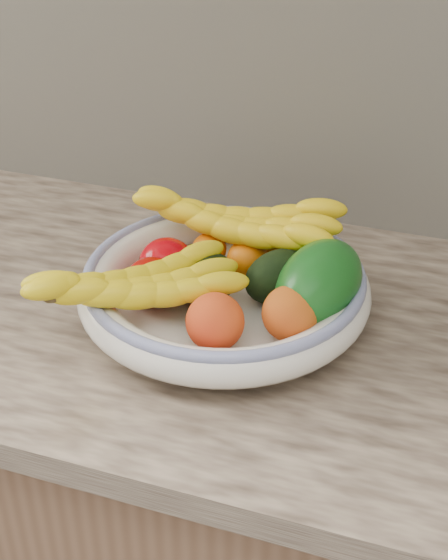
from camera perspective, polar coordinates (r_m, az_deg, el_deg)
kitchen_counter at (r=1.38m, az=0.36°, el=-17.07°), size 2.44×0.66×1.40m
fruit_bowl at (r=1.04m, az=-0.00°, el=-0.53°), size 0.39×0.39×0.08m
clementine_back_left at (r=1.11m, az=-1.08°, el=2.29°), size 0.06×0.06×0.05m
clementine_back_right at (r=1.13m, az=3.05°, el=2.63°), size 0.05×0.05×0.04m
clementine_back_mid at (r=1.09m, az=1.75°, el=1.58°), size 0.07×0.07×0.05m
tomato_left at (r=1.07m, az=-4.21°, el=1.26°), size 0.08×0.08×0.07m
tomato_near_left at (r=1.03m, az=-5.31°, el=-0.17°), size 0.08×0.08×0.07m
avocado_center at (r=1.03m, az=-1.01°, el=0.03°), size 0.07×0.10×0.06m
avocado_right at (r=1.04m, az=4.03°, el=0.26°), size 0.12×0.12×0.07m
green_mango at (r=1.00m, az=6.97°, el=-0.33°), size 0.16×0.18×0.14m
peach_front at (r=0.94m, az=-0.66°, el=-3.07°), size 0.09×0.09×0.07m
peach_right at (r=0.96m, az=4.86°, el=-2.45°), size 0.08×0.08×0.07m
banana_bunch_back at (r=1.10m, az=0.76°, el=3.90°), size 0.32×0.12×0.09m
banana_bunch_front at (r=0.98m, az=-6.52°, el=-0.79°), size 0.29×0.27×0.08m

